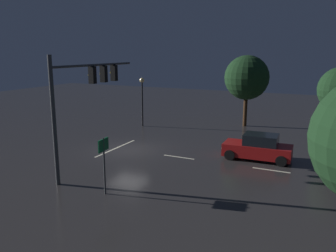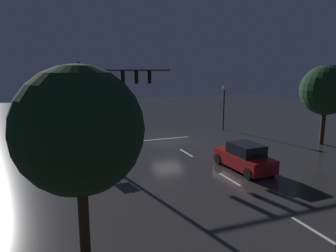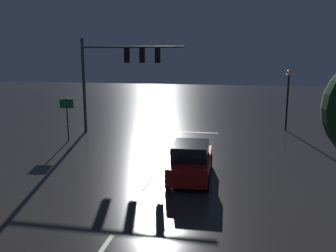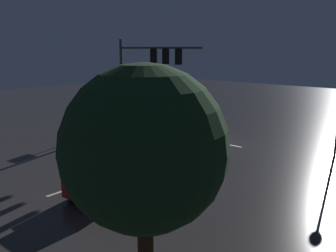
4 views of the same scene
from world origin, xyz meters
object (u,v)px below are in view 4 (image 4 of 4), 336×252
(route_sign, at_px, (91,107))
(tree_left_far, at_px, (144,149))
(car_approaching, at_px, (115,174))
(traffic_signal_assembly, at_px, (147,67))

(route_sign, relative_size, tree_left_far, 0.49)
(car_approaching, relative_size, tree_left_far, 0.75)
(car_approaching, height_order, route_sign, route_sign)
(traffic_signal_assembly, bearing_deg, route_sign, 49.11)
(route_sign, distance_m, tree_left_far, 18.50)
(traffic_signal_assembly, height_order, tree_left_far, traffic_signal_assembly)
(car_approaching, distance_m, route_sign, 10.63)
(car_approaching, distance_m, tree_left_far, 8.51)
(car_approaching, bearing_deg, tree_left_far, 143.88)
(route_sign, height_order, tree_left_far, tree_left_far)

